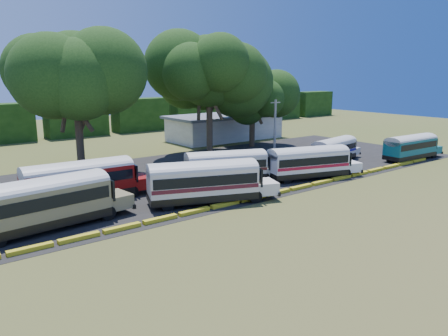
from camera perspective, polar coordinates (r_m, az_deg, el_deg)
ground at (r=37.75m, az=6.49°, el=-4.10°), size 160.00×160.00×0.00m
asphalt_strip at (r=47.35m, az=-2.76°, el=-0.63°), size 64.00×24.00×0.02m
curb at (r=38.41m, az=5.46°, el=-3.56°), size 53.70×0.45×0.30m
terminal_building at (r=71.24m, az=0.15°, el=5.42°), size 19.00×9.00×4.00m
treeline_backdrop at (r=78.48m, az=-18.73°, el=6.12°), size 130.00×4.00×6.00m
bus_beige at (r=32.26m, az=-22.44°, el=-3.93°), size 11.44×3.85×3.69m
bus_red at (r=38.08m, az=-18.11°, el=-1.34°), size 10.88×3.08×3.54m
bus_cream_west at (r=35.93m, az=-2.44°, el=-1.53°), size 11.16×6.36×3.59m
bus_cream_east at (r=42.88m, az=0.50°, el=0.45°), size 9.89×5.58×3.18m
bus_white_red at (r=45.20m, az=11.15°, el=0.95°), size 10.41×5.34×3.33m
bus_white_blue at (r=54.54m, az=14.29°, el=2.49°), size 9.19×3.83×2.94m
bus_teal at (r=58.82m, az=23.29°, el=2.70°), size 9.66×2.86×3.14m
tree_west at (r=47.56m, az=-18.88°, el=11.59°), size 11.41×11.41×14.77m
tree_center at (r=55.98m, az=-1.95°, el=12.48°), size 12.22×12.22×15.28m
tree_east at (r=63.76m, az=3.75°, el=9.71°), size 9.12×9.12×11.12m
utility_pole at (r=57.02m, az=6.67°, el=5.32°), size 1.60×0.30×7.26m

